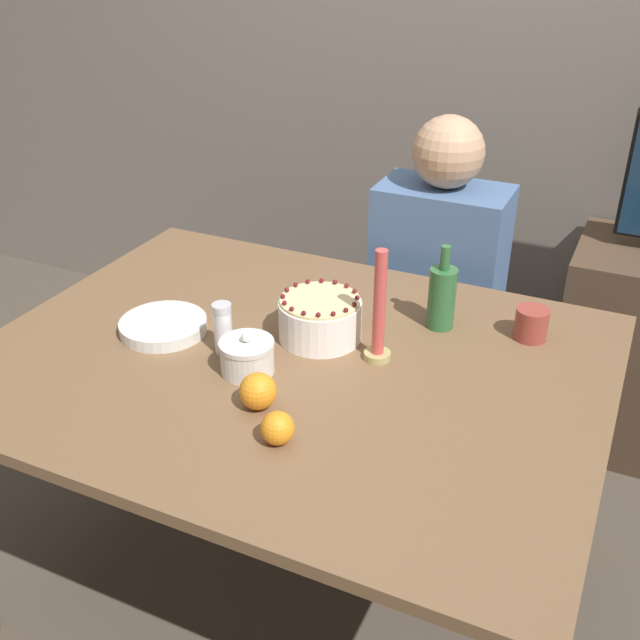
{
  "coord_description": "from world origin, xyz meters",
  "views": [
    {
      "loc": [
        0.71,
        -1.36,
        1.72
      ],
      "look_at": [
        0.03,
        0.11,
        0.82
      ],
      "focal_mm": 42.0,
      "sensor_mm": 36.0,
      "label": 1
    }
  ],
  "objects_px": {
    "sugar_bowl": "(247,356)",
    "sugar_shaker": "(223,328)",
    "cake": "(320,319)",
    "person_man_blue_shirt": "(434,318)",
    "candle": "(379,316)",
    "bottle": "(442,297)"
  },
  "relations": [
    {
      "from": "sugar_bowl",
      "to": "sugar_shaker",
      "type": "bearing_deg",
      "value": 151.4
    },
    {
      "from": "bottle",
      "to": "cake",
      "type": "bearing_deg",
      "value": -144.14
    },
    {
      "from": "sugar_shaker",
      "to": "candle",
      "type": "xyz_separation_m",
      "value": [
        0.35,
        0.13,
        0.05
      ]
    },
    {
      "from": "cake",
      "to": "person_man_blue_shirt",
      "type": "xyz_separation_m",
      "value": [
        0.11,
        0.65,
        -0.3
      ]
    },
    {
      "from": "cake",
      "to": "person_man_blue_shirt",
      "type": "distance_m",
      "value": 0.73
    },
    {
      "from": "sugar_bowl",
      "to": "candle",
      "type": "height_order",
      "value": "candle"
    },
    {
      "from": "person_man_blue_shirt",
      "to": "candle",
      "type": "bearing_deg",
      "value": 94.42
    },
    {
      "from": "bottle",
      "to": "person_man_blue_shirt",
      "type": "bearing_deg",
      "value": 106.79
    },
    {
      "from": "cake",
      "to": "candle",
      "type": "xyz_separation_m",
      "value": [
        0.17,
        -0.03,
        0.06
      ]
    },
    {
      "from": "sugar_shaker",
      "to": "person_man_blue_shirt",
      "type": "xyz_separation_m",
      "value": [
        0.3,
        0.81,
        -0.31
      ]
    },
    {
      "from": "candle",
      "to": "bottle",
      "type": "height_order",
      "value": "candle"
    },
    {
      "from": "sugar_shaker",
      "to": "candle",
      "type": "distance_m",
      "value": 0.37
    },
    {
      "from": "sugar_bowl",
      "to": "sugar_shaker",
      "type": "distance_m",
      "value": 0.11
    },
    {
      "from": "bottle",
      "to": "person_man_blue_shirt",
      "type": "xyz_separation_m",
      "value": [
        -0.14,
        0.47,
        -0.33
      ]
    },
    {
      "from": "sugar_shaker",
      "to": "bottle",
      "type": "bearing_deg",
      "value": 38.36
    },
    {
      "from": "sugar_bowl",
      "to": "sugar_shaker",
      "type": "relative_size",
      "value": 0.98
    },
    {
      "from": "sugar_bowl",
      "to": "bottle",
      "type": "distance_m",
      "value": 0.53
    },
    {
      "from": "sugar_shaker",
      "to": "bottle",
      "type": "xyz_separation_m",
      "value": [
        0.44,
        0.35,
        0.02
      ]
    },
    {
      "from": "sugar_bowl",
      "to": "sugar_shaker",
      "type": "height_order",
      "value": "sugar_shaker"
    },
    {
      "from": "sugar_shaker",
      "to": "candle",
      "type": "bearing_deg",
      "value": 20.29
    },
    {
      "from": "cake",
      "to": "sugar_shaker",
      "type": "distance_m",
      "value": 0.24
    },
    {
      "from": "bottle",
      "to": "person_man_blue_shirt",
      "type": "distance_m",
      "value": 0.59
    }
  ]
}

